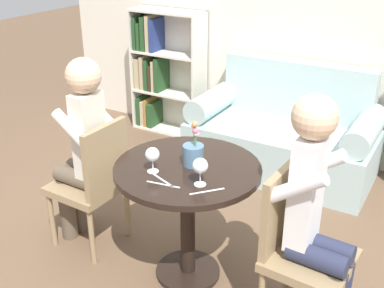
% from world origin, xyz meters
% --- Properties ---
extents(ground_plane, '(16.00, 16.00, 0.00)m').
position_xyz_m(ground_plane, '(0.00, 0.00, 0.00)').
color(ground_plane, brown).
extents(back_wall, '(5.20, 0.05, 2.70)m').
position_xyz_m(back_wall, '(0.00, 2.07, 1.35)').
color(back_wall, silver).
rests_on(back_wall, ground_plane).
extents(round_table, '(0.84, 0.84, 0.76)m').
position_xyz_m(round_table, '(0.00, 0.00, 0.58)').
color(round_table, black).
rests_on(round_table, ground_plane).
extents(couch, '(1.56, 0.80, 0.92)m').
position_xyz_m(couch, '(0.00, 1.64, 0.31)').
color(couch, '#A8C1C1').
rests_on(couch, ground_plane).
extents(bookshelf_left, '(0.75, 0.28, 1.24)m').
position_xyz_m(bookshelf_left, '(-1.44, 1.91, 0.62)').
color(bookshelf_left, silver).
rests_on(bookshelf_left, ground_plane).
extents(chair_left, '(0.43, 0.43, 0.90)m').
position_xyz_m(chair_left, '(-0.68, -0.03, 0.49)').
color(chair_left, '#937A56').
rests_on(chair_left, ground_plane).
extents(chair_right, '(0.44, 0.44, 0.90)m').
position_xyz_m(chair_right, '(0.68, -0.03, 0.49)').
color(chair_right, '#937A56').
rests_on(chair_right, ground_plane).
extents(person_left, '(0.43, 0.35, 1.30)m').
position_xyz_m(person_left, '(-0.77, -0.03, 0.70)').
color(person_left, brown).
rests_on(person_left, ground_plane).
extents(person_right, '(0.43, 0.36, 1.32)m').
position_xyz_m(person_right, '(0.76, -0.04, 0.71)').
color(person_right, '#282D47').
rests_on(person_right, ground_plane).
extents(wine_glass_left, '(0.08, 0.08, 0.15)m').
position_xyz_m(wine_glass_left, '(-0.13, -0.15, 0.86)').
color(wine_glass_left, white).
rests_on(wine_glass_left, round_table).
extents(wine_glass_right, '(0.08, 0.08, 0.15)m').
position_xyz_m(wine_glass_right, '(0.16, -0.14, 0.86)').
color(wine_glass_right, white).
rests_on(wine_glass_right, round_table).
extents(flower_vase, '(0.12, 0.12, 0.27)m').
position_xyz_m(flower_vase, '(0.02, 0.04, 0.84)').
color(flower_vase, slate).
rests_on(flower_vase, round_table).
extents(knife_left_setting, '(0.18, 0.08, 0.00)m').
position_xyz_m(knife_left_setting, '(-0.03, -0.21, 0.76)').
color(knife_left_setting, silver).
rests_on(knife_left_setting, round_table).
extents(fork_left_setting, '(0.19, 0.04, 0.00)m').
position_xyz_m(fork_left_setting, '(-0.01, -0.24, 0.76)').
color(fork_left_setting, silver).
rests_on(fork_left_setting, round_table).
extents(knife_right_setting, '(0.13, 0.15, 0.00)m').
position_xyz_m(knife_right_setting, '(0.23, -0.19, 0.76)').
color(knife_right_setting, silver).
rests_on(knife_right_setting, round_table).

